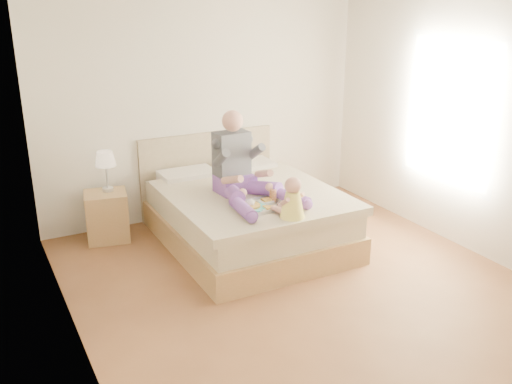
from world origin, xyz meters
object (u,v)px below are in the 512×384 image
bed (244,213)px  nightstand (107,216)px  baby (292,201)px  adult (241,171)px  tray (259,204)px

bed → nightstand: (-1.32, 0.71, -0.05)m
bed → nightstand: bed is taller
bed → baby: bed is taller
bed → baby: (0.01, -0.96, 0.45)m
adult → tray: size_ratio=2.15×
adult → tray: bearing=-95.4°
bed → adult: adult is taller
baby → bed: bearing=74.5°
bed → nightstand: bearing=151.8°
tray → bed: bearing=72.9°
tray → nightstand: bearing=127.7°
nightstand → adult: size_ratio=0.50×
adult → baby: 0.78m
adult → baby: (0.15, -0.75, -0.10)m
bed → nightstand: 1.50m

